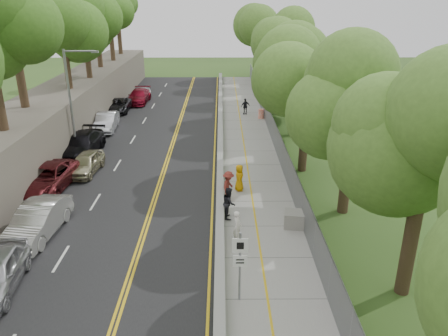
{
  "coord_description": "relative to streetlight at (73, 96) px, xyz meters",
  "views": [
    {
      "loc": [
        0.33,
        -17.45,
        11.57
      ],
      "look_at": [
        0.5,
        8.0,
        1.4
      ],
      "focal_mm": 35.0,
      "sensor_mm": 36.0,
      "label": 1
    }
  ],
  "objects": [
    {
      "name": "car_1",
      "position": [
        1.46,
        -11.85,
        -3.77
      ],
      "size": [
        2.15,
        5.13,
        1.65
      ],
      "primitive_type": "imported",
      "rotation": [
        0.0,
        0.0,
        -0.08
      ],
      "color": "beige",
      "rests_on": "road"
    },
    {
      "name": "car_4",
      "position": [
        1.46,
        -3.41,
        -3.9
      ],
      "size": [
        1.99,
        4.25,
        1.41
      ],
      "primitive_type": "imported",
      "rotation": [
        0.0,
        0.0,
        -0.08
      ],
      "color": "tan",
      "rests_on": "road"
    },
    {
      "name": "construction_barrel",
      "position": [
        14.76,
        10.7,
        -4.12
      ],
      "size": [
        0.57,
        0.57,
        0.93
      ],
      "primitive_type": "cylinder",
      "color": "#FE3814",
      "rests_on": "sidewalk"
    },
    {
      "name": "rock_embankment",
      "position": [
        -3.04,
        1.0,
        -2.64
      ],
      "size": [
        5.0,
        66.0,
        4.0
      ],
      "primitive_type": "cube",
      "color": "#595147",
      "rests_on": "ground"
    },
    {
      "name": "car_5",
      "position": [
        0.39,
        6.86,
        -3.82
      ],
      "size": [
        1.95,
        4.85,
        1.57
      ],
      "primitive_type": "imported",
      "rotation": [
        0.0,
        0.0,
        0.06
      ],
      "color": "silver",
      "rests_on": "road"
    },
    {
      "name": "car_2",
      "position": [
        -0.14,
        -6.15,
        -3.82
      ],
      "size": [
        3.0,
        5.79,
        1.56
      ],
      "primitive_type": "imported",
      "rotation": [
        0.0,
        0.0,
        -0.08
      ],
      "color": "maroon",
      "rests_on": "road"
    },
    {
      "name": "concrete_block",
      "position": [
        14.76,
        -11.04,
        -4.17
      ],
      "size": [
        1.4,
        1.13,
        0.85
      ],
      "primitive_type": "cube",
      "rotation": [
        0.0,
        0.0,
        -0.15
      ],
      "color": "gray",
      "rests_on": "sidewalk"
    },
    {
      "name": "car_3",
      "position": [
        0.14,
        0.27,
        -3.77
      ],
      "size": [
        2.7,
        5.88,
        1.67
      ],
      "primitive_type": "imported",
      "rotation": [
        0.0,
        0.0,
        -0.07
      ],
      "color": "black",
      "rests_on": "road"
    },
    {
      "name": "road",
      "position": [
        5.06,
        1.0,
        -4.62
      ],
      "size": [
        11.2,
        66.0,
        0.04
      ],
      "primitive_type": "cube",
      "color": "black",
      "rests_on": "ground"
    },
    {
      "name": "jersey_barrier",
      "position": [
        10.71,
        1.0,
        -4.34
      ],
      "size": [
        0.42,
        66.0,
        0.6
      ],
      "primitive_type": "cube",
      "color": "#7AC924",
      "rests_on": "ground"
    },
    {
      "name": "car_7",
      "position": [
        1.46,
        17.46,
        -3.84
      ],
      "size": [
        2.3,
        5.29,
        1.52
      ],
      "primitive_type": "imported",
      "rotation": [
        0.0,
        0.0,
        -0.03
      ],
      "color": "maroon",
      "rests_on": "road"
    },
    {
      "name": "ground",
      "position": [
        10.46,
        -14.0,
        -4.64
      ],
      "size": [
        140.0,
        140.0,
        0.0
      ],
      "primitive_type": "plane",
      "color": "#33511E",
      "rests_on": "ground"
    },
    {
      "name": "painter_1",
      "position": [
        11.58,
        -12.57,
        -3.75
      ],
      "size": [
        0.52,
        0.68,
        1.68
      ],
      "primitive_type": "imported",
      "rotation": [
        0.0,
        0.0,
        1.36
      ],
      "color": "white",
      "rests_on": "sidewalk"
    },
    {
      "name": "trees_fenceside",
      "position": [
        17.46,
        1.0,
        2.36
      ],
      "size": [
        7.0,
        66.0,
        14.0
      ],
      "primitive_type": null,
      "color": "#588730",
      "rests_on": "ground"
    },
    {
      "name": "person_far",
      "position": [
        13.27,
        12.3,
        -3.76
      ],
      "size": [
        1.05,
        0.69,
        1.65
      ],
      "primitive_type": "imported",
      "rotation": [
        0.0,
        0.0,
        3.47
      ],
      "color": "black",
      "rests_on": "sidewalk"
    },
    {
      "name": "chainlink_fence",
      "position": [
        15.11,
        1.0,
        -3.64
      ],
      "size": [
        0.04,
        66.0,
        2.0
      ],
      "primitive_type": "cube",
      "color": "slate",
      "rests_on": "ground"
    },
    {
      "name": "streetlight",
      "position": [
        0.0,
        0.0,
        0.0
      ],
      "size": [
        2.52,
        0.22,
        8.0
      ],
      "color": "gray",
      "rests_on": "ground"
    },
    {
      "name": "car_8",
      "position": [
        1.46,
        18.31,
        -3.83
      ],
      "size": [
        2.19,
        4.66,
        1.54
      ],
      "primitive_type": "imported",
      "rotation": [
        0.0,
        0.0,
        -0.08
      ],
      "color": "white",
      "rests_on": "road"
    },
    {
      "name": "signpost",
      "position": [
        11.51,
        -17.02,
        -2.68
      ],
      "size": [
        0.62,
        0.09,
        3.1
      ],
      "color": "gray",
      "rests_on": "sidewalk"
    },
    {
      "name": "car_6",
      "position": [
        0.05,
        13.49,
        -3.93
      ],
      "size": [
        2.26,
        4.82,
        1.33
      ],
      "primitive_type": "imported",
      "rotation": [
        0.0,
        0.0,
        0.01
      ],
      "color": "black",
      "rests_on": "road"
    },
    {
      "name": "painter_3",
      "position": [
        11.21,
        -7.82,
        -3.67
      ],
      "size": [
        1.03,
        1.35,
        1.84
      ],
      "primitive_type": "imported",
      "rotation": [
        0.0,
        0.0,
        1.24
      ],
      "color": "maroon",
      "rests_on": "sidewalk"
    },
    {
      "name": "trees_embankment",
      "position": [
        -2.54,
        1.0,
        5.86
      ],
      "size": [
        6.4,
        66.0,
        13.0
      ],
      "primitive_type": null,
      "color": "#457A23",
      "rests_on": "rock_embankment"
    },
    {
      "name": "painter_2",
      "position": [
        11.21,
        -10.0,
        -3.7
      ],
      "size": [
        0.69,
        0.88,
        1.79
      ],
      "primitive_type": "imported",
      "rotation": [
        0.0,
        0.0,
        1.59
      ],
      "color": "black",
      "rests_on": "sidewalk"
    },
    {
      "name": "sidewalk",
      "position": [
        13.01,
        1.0,
        -4.61
      ],
      "size": [
        4.2,
        66.0,
        0.05
      ],
      "primitive_type": "cube",
      "color": "gray",
      "rests_on": "ground"
    },
    {
      "name": "painter_0",
      "position": [
        11.91,
        -6.41,
        -3.73
      ],
      "size": [
        0.56,
        0.85,
        1.71
      ],
      "primitive_type": "imported",
      "rotation": [
        0.0,
        0.0,
        1.59
      ],
      "color": "orange",
      "rests_on": "sidewalk"
    }
  ]
}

